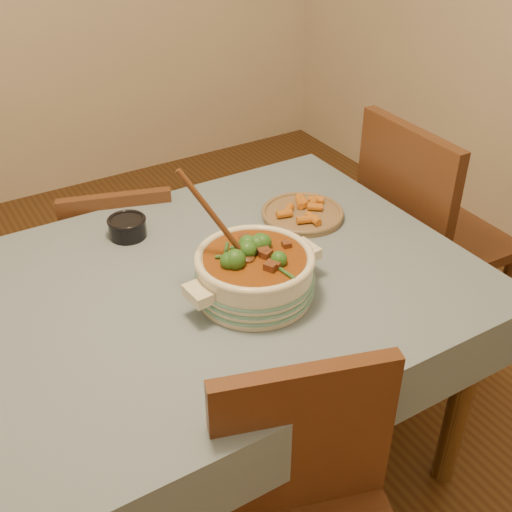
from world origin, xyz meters
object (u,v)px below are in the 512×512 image
Objects in this scene: stew_casserole at (254,271)px; fried_plate at (303,213)px; dining_table at (174,321)px; chair_right at (422,231)px; chair_far at (123,266)px; condiment_bowl at (127,226)px.

stew_casserole reaches higher than fried_plate.
chair_right reaches higher than dining_table.
dining_table is at bearing -163.52° from fried_plate.
chair_right is (0.98, -0.51, 0.11)m from chair_far.
chair_far is 1.11m from chair_right.
stew_casserole is at bearing 106.52° from chair_right.
dining_table is 2.10× the size of chair_far.
dining_table is 14.03× the size of condiment_bowl.
stew_casserole is 0.50× the size of chair_far.
fried_plate is 0.27× the size of chair_right.
stew_casserole is 3.32× the size of condiment_bowl.
stew_casserole is at bearing -31.35° from dining_table.
chair_right reaches higher than chair_far.
condiment_bowl is 0.55m from fried_plate.
dining_table is 1.07m from chair_right.
stew_casserole reaches higher than dining_table.
condiment_bowl is 0.45m from chair_far.
fried_plate is at bearing 151.62° from chair_far.
chair_far is (-0.46, 0.47, -0.32)m from fried_plate.
fried_plate is (0.52, -0.18, -0.02)m from condiment_bowl.
fried_plate reaches higher than chair_far.
chair_far is (-0.12, 0.75, -0.38)m from stew_casserole.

